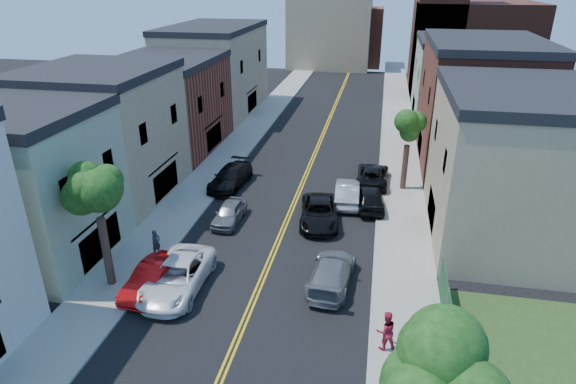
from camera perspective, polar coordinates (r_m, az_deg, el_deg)
The scene contains 29 objects.
sidewalk_left at distance 50.09m, azimuth -5.34°, elevation 6.36°, with size 3.20×100.00×0.15m, color gray.
sidewalk_right at distance 48.27m, azimuth 13.08°, elevation 5.12°, with size 3.20×100.00×0.15m, color gray.
curb_left at distance 49.65m, azimuth -3.39°, elevation 6.26°, with size 0.30×100.00×0.15m, color gray.
curb_right at distance 48.22m, azimuth 11.00°, elevation 5.29°, with size 0.30×100.00×0.15m, color gray.
bldg_left_palegrn at distance 31.37m, azimuth -28.96°, elevation 0.17°, with size 9.00×8.00×8.50m, color gray.
bldg_left_tan_near at distance 38.07m, azimuth -20.85°, elevation 5.99°, with size 9.00×10.00×9.00m, color #998466.
bldg_left_brick at distance 47.51m, azimuth -14.07°, elevation 9.67°, with size 9.00×12.00×8.00m, color brown.
bldg_left_tan_far at distance 60.03m, azimuth -8.60°, elevation 13.82°, with size 9.00×16.00×9.50m, color #998466.
bldg_right_tan at distance 32.73m, azimuth 25.00°, elevation 2.39°, with size 9.00×12.00×9.00m, color #998466.
bldg_right_brick at distance 45.69m, azimuth 21.45°, elevation 9.45°, with size 9.00×14.00×10.00m, color brown.
bldg_right_palegrn at distance 59.36m, azimuth 19.27°, elevation 12.15°, with size 9.00×12.00×8.50m, color gray.
church at distance 73.99m, azimuth 20.05°, elevation 16.61°, with size 16.20×14.20×22.60m.
backdrop_left at distance 88.73m, azimuth 4.89°, elevation 18.17°, with size 14.00×8.00×12.00m, color #998466.
backdrop_center at distance 92.46m, azimuth 7.75°, elevation 17.67°, with size 10.00×8.00×10.00m, color brown.
fence_right at distance 21.28m, azimuth 19.41°, elevation -19.95°, with size 0.04×15.00×1.90m, color #143F1E.
tree_left_mid at distance 25.51m, azimuth -22.01°, elevation 2.09°, with size 5.20×5.20×9.29m.
tree_right_corner at distance 12.89m, azimuth 19.18°, elevation -16.71°, with size 5.80×5.80×10.35m.
tree_right_far at distance 37.06m, azimuth 14.20°, elevation 8.42°, with size 4.40×4.40×8.03m.
red_sedan at distance 27.08m, azimuth -15.66°, elevation -9.66°, with size 1.57×4.51×1.48m, color red.
white_pickup at distance 26.73m, azimuth -12.90°, elevation -9.64°, with size 2.71×5.88×1.63m, color white.
grey_car_left at distance 33.02m, azimuth -6.93°, elevation -2.45°, with size 1.62×4.04×1.38m, color slate.
black_car_left at distance 38.50m, azimuth -6.78°, elevation 1.77°, with size 2.23×5.49×1.59m, color black.
grey_car_right at distance 26.58m, azimuth 5.15°, elevation -9.39°, with size 2.13×5.24×1.52m, color slate.
black_car_right at distance 35.25m, azimuth 9.61°, elevation -0.60°, with size 1.91×4.74×1.61m, color black.
silver_car_right at distance 35.77m, azimuth 6.99°, elevation -0.05°, with size 1.71×4.90×1.61m, color #ABADB2.
dark_car_right_far at distance 39.38m, azimuth 9.91°, elevation 2.00°, with size 2.44×5.30×1.47m, color black.
black_suv_lane at distance 32.75m, azimuth 3.70°, elevation -2.41°, with size 2.52×5.47×1.52m, color black.
pedestrian_left at distance 29.76m, azimuth -15.28°, elevation -5.80°, with size 0.59×0.39×1.63m, color #27252D.
pedestrian_right at distance 22.61m, azimuth 11.45°, elevation -15.72°, with size 0.93×0.73×1.92m, color #B31B33.
Camera 1 is at (5.67, -5.68, 15.50)m, focal length 30.17 mm.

